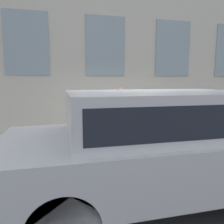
% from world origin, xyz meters
% --- Properties ---
extents(ground_plane, '(80.00, 80.00, 0.00)m').
position_xyz_m(ground_plane, '(0.00, 0.00, 0.00)').
color(ground_plane, '#38383A').
extents(sidewalk, '(3.03, 60.00, 0.14)m').
position_xyz_m(sidewalk, '(1.51, 0.00, 0.07)').
color(sidewalk, '#B2ADA3').
rests_on(sidewalk, ground_plane).
extents(fire_hydrant, '(0.27, 0.40, 0.70)m').
position_xyz_m(fire_hydrant, '(0.63, 0.58, 0.49)').
color(fire_hydrant, red).
rests_on(fire_hydrant, sidewalk).
extents(person, '(0.38, 0.25, 1.57)m').
position_xyz_m(person, '(1.12, 0.01, 1.08)').
color(person, '#726651').
rests_on(person, sidewalk).
extents(parked_truck_silver_near, '(1.99, 4.34, 1.71)m').
position_xyz_m(parked_truck_silver_near, '(-1.41, 0.19, 0.99)').
color(parked_truck_silver_near, black).
rests_on(parked_truck_silver_near, ground_plane).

